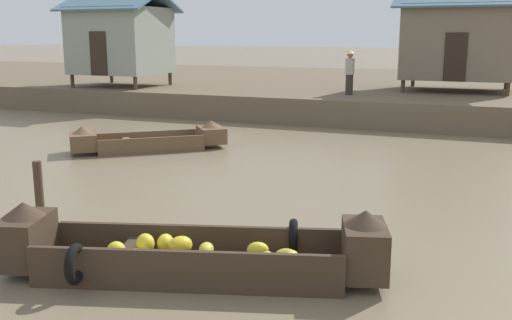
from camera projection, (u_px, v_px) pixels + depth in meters
The scene contains 8 objects.
ground_plane at pixel (342, 194), 11.82m from camera, with size 300.00×300.00×0.00m, color #7A6B51.
riverbank_strip at pixel (432, 92), 28.38m from camera, with size 160.00×20.00×0.97m, color brown.
banana_boat at pixel (192, 252), 7.73m from camera, with size 5.11×2.49×0.98m.
cargo_boat_upstream at pixel (149, 140), 16.37m from camera, with size 3.92×3.51×0.76m.
stilt_house_left at pixel (121, 39), 25.38m from camera, with size 4.26×3.72×4.10m.
stilt_house_mid_left at pixel (459, 40), 23.11m from camera, with size 4.87×3.93×4.08m.
vendor_person at pixel (350, 70), 21.84m from camera, with size 0.44×0.44×1.66m.
mooring_post at pixel (40, 198), 9.34m from camera, with size 0.14×0.14×1.21m, color #423323.
Camera 1 is at (2.64, -1.24, 3.15)m, focal length 41.04 mm.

